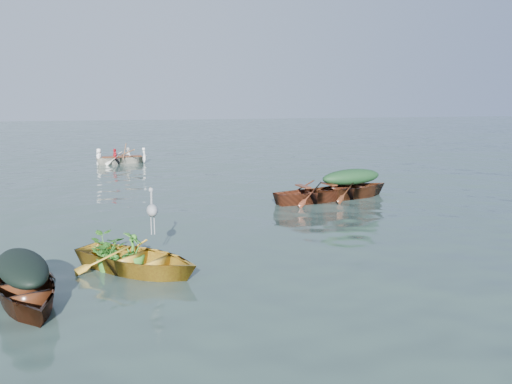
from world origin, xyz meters
TOP-DOWN VIEW (x-y plane):
  - ground at (0.00, 0.00)m, footprint 140.00×140.00m
  - yellow_dinghy at (-3.62, -3.00)m, footprint 3.41×3.31m
  - dark_covered_boat at (-5.41, -3.99)m, footprint 2.32×3.72m
  - green_tarp_boat at (3.47, 2.51)m, footprint 4.30×2.17m
  - open_wooden_boat at (2.11, 2.20)m, footprint 4.10×1.90m
  - rowed_boat at (-3.70, 13.78)m, footprint 3.59×1.36m
  - dark_tarp_cover at (-5.41, -3.99)m, footprint 1.28×2.05m
  - green_tarp_cover at (3.47, 2.51)m, footprint 2.36×1.19m
  - thwart_benches at (2.11, 2.20)m, footprint 2.07×1.07m
  - heron at (-3.28, -2.57)m, footprint 0.48×0.48m
  - dinghy_weeds at (-4.00, -2.61)m, footprint 1.14×1.13m
  - rowers at (-3.70, 13.78)m, footprint 2.53×1.16m
  - oars at (-3.70, 13.78)m, footprint 0.83×2.64m

SIDE VIEW (x-z plane):
  - ground at x=0.00m, z-range 0.00..0.00m
  - yellow_dinghy at x=-3.62m, z-range -0.45..0.45m
  - dark_covered_boat at x=-5.41m, z-range -0.43..0.43m
  - green_tarp_boat at x=3.47m, z-range -0.47..0.47m
  - open_wooden_boat at x=2.11m, z-range -0.45..0.45m
  - rowed_boat at x=-3.70m, z-range -0.40..0.40m
  - oars at x=-3.70m, z-range 0.40..0.46m
  - thwart_benches at x=2.11m, z-range 0.45..0.49m
  - dark_tarp_cover at x=-5.41m, z-range 0.43..0.83m
  - green_tarp_cover at x=3.47m, z-range 0.47..0.99m
  - dinghy_weeds at x=-4.00m, z-range 0.45..1.05m
  - rowers at x=-3.70m, z-range 0.40..1.16m
  - heron at x=-3.28m, z-range 0.45..1.37m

